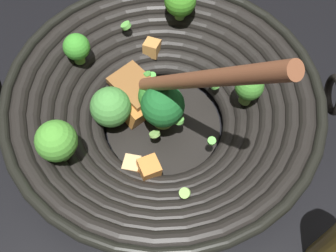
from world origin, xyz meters
TOP-DOWN VIEW (x-y plane):
  - ground_plane at (0.00, 0.00)m, footprint 4.00×4.00m
  - wok at (-0.00, 0.00)m, footprint 0.45×0.42m

SIDE VIEW (x-z plane):
  - ground_plane at x=0.00m, z-range 0.00..0.00m
  - wok at x=0.00m, z-range -0.08..0.20m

